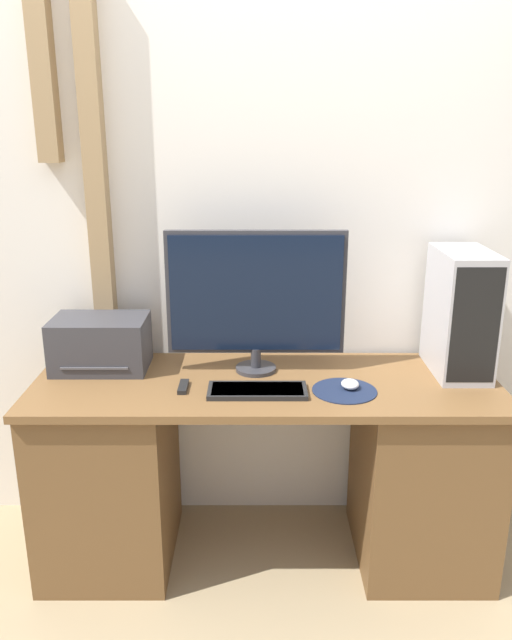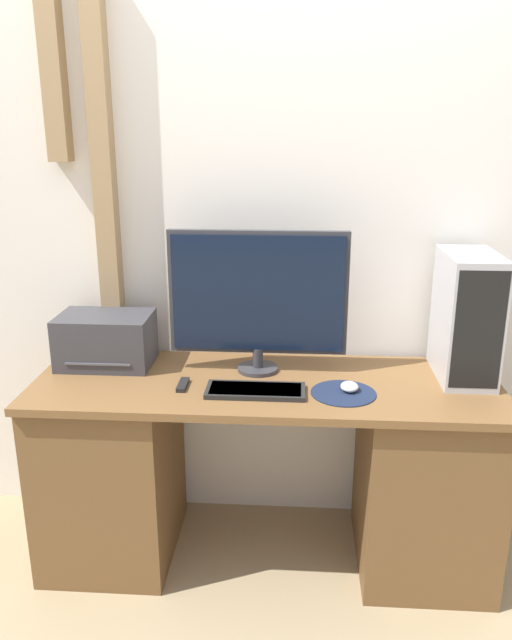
{
  "view_description": "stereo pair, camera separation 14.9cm",
  "coord_description": "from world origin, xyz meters",
  "px_view_note": "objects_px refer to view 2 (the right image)",
  "views": [
    {
      "loc": [
        -0.04,
        -1.9,
        1.71
      ],
      "look_at": [
        -0.04,
        0.3,
        1.02
      ],
      "focal_mm": 35.0,
      "sensor_mm": 36.0,
      "label": 1
    },
    {
      "loc": [
        0.11,
        -1.89,
        1.71
      ],
      "look_at": [
        -0.04,
        0.3,
        1.02
      ],
      "focal_mm": 35.0,
      "sensor_mm": 36.0,
      "label": 2
    }
  ],
  "objects_px": {
    "keyboard": "(255,390)",
    "mouse": "(349,387)",
    "remote_control": "(183,385)",
    "computer_tower": "(466,317)",
    "monitor": "(258,296)",
    "printer": "(106,340)"
  },
  "relations": [
    {
      "from": "keyboard",
      "to": "remote_control",
      "type": "distance_m",
      "value": 0.28
    },
    {
      "from": "monitor",
      "to": "keyboard",
      "type": "bearing_deg",
      "value": -88.59
    },
    {
      "from": "keyboard",
      "to": "monitor",
      "type": "bearing_deg",
      "value": 91.41
    },
    {
      "from": "keyboard",
      "to": "computer_tower",
      "type": "bearing_deg",
      "value": 15.26
    },
    {
      "from": "monitor",
      "to": "mouse",
      "type": "xyz_separation_m",
      "value": [
        0.35,
        -0.19,
        -0.29
      ]
    },
    {
      "from": "mouse",
      "to": "computer_tower",
      "type": "bearing_deg",
      "value": 22.06
    },
    {
      "from": "printer",
      "to": "keyboard",
      "type": "bearing_deg",
      "value": -21.53
    },
    {
      "from": "monitor",
      "to": "mouse",
      "type": "bearing_deg",
      "value": -28.26
    },
    {
      "from": "computer_tower",
      "to": "monitor",
      "type": "bearing_deg",
      "value": 179.44
    },
    {
      "from": "computer_tower",
      "to": "mouse",
      "type": "bearing_deg",
      "value": -157.94
    },
    {
      "from": "monitor",
      "to": "printer",
      "type": "distance_m",
      "value": 0.65
    },
    {
      "from": "mouse",
      "to": "remote_control",
      "type": "height_order",
      "value": "mouse"
    },
    {
      "from": "mouse",
      "to": "computer_tower",
      "type": "xyz_separation_m",
      "value": [
        0.44,
        0.18,
        0.22
      ]
    },
    {
      "from": "keyboard",
      "to": "computer_tower",
      "type": "distance_m",
      "value": 0.85
    },
    {
      "from": "keyboard",
      "to": "computer_tower",
      "type": "xyz_separation_m",
      "value": [
        0.79,
        0.21,
        0.23
      ]
    },
    {
      "from": "monitor",
      "to": "printer",
      "type": "height_order",
      "value": "monitor"
    },
    {
      "from": "monitor",
      "to": "computer_tower",
      "type": "bearing_deg",
      "value": -0.56
    },
    {
      "from": "computer_tower",
      "to": "keyboard",
      "type": "bearing_deg",
      "value": -164.74
    },
    {
      "from": "keyboard",
      "to": "mouse",
      "type": "xyz_separation_m",
      "value": [
        0.34,
        0.03,
        0.01
      ]
    },
    {
      "from": "mouse",
      "to": "remote_control",
      "type": "distance_m",
      "value": 0.62
    },
    {
      "from": "keyboard",
      "to": "printer",
      "type": "distance_m",
      "value": 0.68
    },
    {
      "from": "computer_tower",
      "to": "remote_control",
      "type": "bearing_deg",
      "value": -170.57
    }
  ]
}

